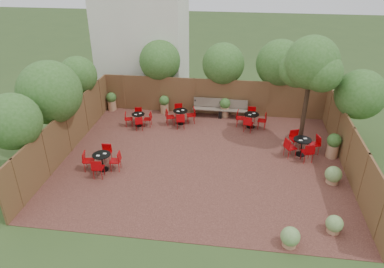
# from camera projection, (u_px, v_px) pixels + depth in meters

# --- Properties ---
(ground) EXTENTS (80.00, 80.00, 0.00)m
(ground) POSITION_uv_depth(u_px,v_px,m) (202.00, 160.00, 15.76)
(ground) COLOR #354F23
(ground) RESTS_ON ground
(courtyard_paving) EXTENTS (12.00, 10.00, 0.02)m
(courtyard_paving) POSITION_uv_depth(u_px,v_px,m) (202.00, 160.00, 15.75)
(courtyard_paving) COLOR #391E17
(courtyard_paving) RESTS_ON ground
(fence_back) EXTENTS (12.00, 0.08, 2.00)m
(fence_back) POSITION_uv_depth(u_px,v_px,m) (212.00, 97.00, 19.68)
(fence_back) COLOR brown
(fence_back) RESTS_ON ground
(fence_left) EXTENTS (0.08, 10.00, 2.00)m
(fence_left) POSITION_uv_depth(u_px,v_px,m) (68.00, 131.00, 16.02)
(fence_left) COLOR brown
(fence_left) RESTS_ON ground
(fence_right) EXTENTS (0.08, 10.00, 2.00)m
(fence_right) POSITION_uv_depth(u_px,v_px,m) (350.00, 150.00, 14.57)
(fence_right) COLOR brown
(fence_right) RESTS_ON ground
(neighbour_building) EXTENTS (5.00, 4.00, 8.00)m
(neighbour_building) POSITION_uv_depth(u_px,v_px,m) (143.00, 27.00, 21.47)
(neighbour_building) COLOR silver
(neighbour_building) RESTS_ON ground
(overhang_foliage) EXTENTS (15.53, 10.62, 2.71)m
(overhang_foliage) POSITION_uv_depth(u_px,v_px,m) (175.00, 78.00, 17.21)
(overhang_foliage) COLOR #2F5C1E
(overhang_foliage) RESTS_ON ground
(courtyard_tree) EXTENTS (2.54, 2.44, 5.05)m
(courtyard_tree) POSITION_uv_depth(u_px,v_px,m) (311.00, 66.00, 15.36)
(courtyard_tree) COLOR black
(courtyard_tree) RESTS_ON courtyard_paving
(park_bench_left) EXTENTS (1.57, 0.56, 0.96)m
(park_bench_left) POSITION_uv_depth(u_px,v_px,m) (233.00, 109.00, 19.44)
(park_bench_left) COLOR brown
(park_bench_left) RESTS_ON courtyard_paving
(park_bench_right) EXTENTS (1.61, 0.52, 0.99)m
(park_bench_right) POSITION_uv_depth(u_px,v_px,m) (208.00, 107.00, 19.60)
(park_bench_right) COLOR brown
(park_bench_right) RESTS_ON courtyard_paving
(bistro_tables) EXTENTS (9.89, 6.41, 0.89)m
(bistro_tables) POSITION_uv_depth(u_px,v_px,m) (202.00, 132.00, 17.20)
(bistro_tables) COLOR black
(bistro_tables) RESTS_ON courtyard_paving
(planters) EXTENTS (11.89, 4.24, 1.12)m
(planters) POSITION_uv_depth(u_px,v_px,m) (209.00, 114.00, 18.64)
(planters) COLOR #A87754
(planters) RESTS_ON courtyard_paving
(low_shrubs) EXTENTS (2.64, 4.30, 0.70)m
(low_shrubs) POSITION_uv_depth(u_px,v_px,m) (321.00, 206.00, 12.48)
(low_shrubs) COLOR #A87754
(low_shrubs) RESTS_ON courtyard_paving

